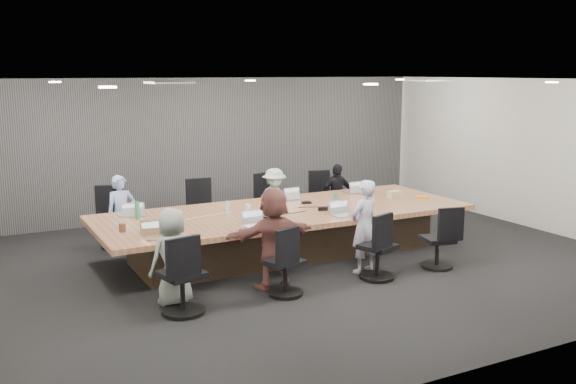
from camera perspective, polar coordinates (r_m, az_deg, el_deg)
name	(u,v)px	position (r m, az deg, el deg)	size (l,w,h in m)	color
floor	(300,262)	(10.03, 1.07, -6.28)	(10.00, 8.00, 0.00)	black
ceiling	(301,80)	(9.60, 1.12, 9.92)	(10.00, 8.00, 0.00)	white
wall_back	(207,147)	(13.33, -7.21, 4.02)	(10.00, 2.80, 0.00)	beige
wall_front	(498,231)	(6.57, 18.14, -3.30)	(10.00, 2.80, 0.00)	beige
wall_right	(534,154)	(12.87, 21.05, 3.15)	(8.00, 2.80, 0.00)	beige
curtain	(208,147)	(13.26, -7.09, 3.98)	(9.80, 0.04, 2.80)	#525254
conference_table	(285,230)	(10.35, -0.26, -3.44)	(6.00, 2.20, 0.74)	#3A2B1D
chair_0	(117,222)	(11.15, -14.96, -2.62)	(0.58, 0.58, 0.87)	black
chair_1	(204,213)	(11.57, -7.45, -1.89)	(0.58, 0.58, 0.85)	black
chair_2	(266,206)	(12.03, -1.97, -1.26)	(0.59, 0.59, 0.88)	black
chair_3	(327,202)	(12.66, 3.46, -0.86)	(0.54, 0.54, 0.79)	black
chair_4	(182,281)	(7.98, -9.38, -7.78)	(0.56, 0.56, 0.83)	black
chair_5	(285,268)	(8.52, -0.23, -6.80)	(0.50, 0.50, 0.73)	black
chair_6	(378,252)	(9.26, 7.96, -5.31)	(0.53, 0.53, 0.78)	black
chair_7	(437,244)	(9.93, 13.14, -4.53)	(0.50, 0.50, 0.74)	black
person_0	(121,214)	(10.77, -14.59, -1.93)	(0.47, 0.31, 1.28)	#92A7DF
laptop_0	(129,214)	(10.22, -13.91, -1.94)	(0.35, 0.24, 0.02)	#B2B2B7
person_2	(274,201)	(11.69, -1.23, -0.80)	(0.78, 0.45, 1.20)	#A4BBA7
laptop_2	(288,198)	(11.18, 0.02, -0.55)	(0.30, 0.21, 0.02)	#B2B2B7
person_3	(336,195)	(12.33, 4.31, -0.25)	(0.70, 0.29, 1.19)	black
laptop_3	(352,192)	(11.85, 5.73, 0.03)	(0.31, 0.21, 0.02)	#B2B2B7
person_4	(173,257)	(8.24, -10.20, -5.69)	(0.61, 0.40, 1.26)	gray
laptop_4	(160,238)	(8.72, -11.32, -4.00)	(0.35, 0.24, 0.02)	#8C6647
person_5	(274,238)	(8.73, -1.30, -4.12)	(1.29, 0.41, 1.39)	brown
laptop_5	(256,226)	(9.20, -2.82, -3.03)	(0.34, 0.24, 0.02)	#B2B2B7
person_6	(364,226)	(9.46, 6.78, -3.06)	(0.50, 0.33, 1.38)	#B0ACC3
laptop_6	(344,215)	(9.89, 4.99, -2.08)	(0.34, 0.23, 0.02)	#B2B2B7
bottle_green_left	(137,211)	(9.86, -13.25, -1.61)	(0.08, 0.08, 0.27)	#3E8D5C
bottle_green_right	(336,201)	(10.38, 4.26, -0.79)	(0.07, 0.07, 0.26)	#3E8D5C
bottle_clear	(227,207)	(10.04, -5.42, -1.37)	(0.06, 0.06, 0.20)	silver
cup_white_far	(248,207)	(10.25, -3.58, -1.38)	(0.08, 0.08, 0.10)	white
cup_white_near	(372,192)	(11.62, 7.49, -0.02)	(0.08, 0.08, 0.10)	white
mug_brown	(122,228)	(9.17, -14.51, -3.08)	(0.10, 0.10, 0.12)	brown
mic_left	(268,217)	(9.73, -1.81, -2.22)	(0.16, 0.10, 0.03)	black
mic_right	(306,202)	(10.79, 1.65, -0.93)	(0.16, 0.11, 0.03)	black
stapler	(323,209)	(10.23, 3.13, -1.51)	(0.16, 0.04, 0.06)	black
canvas_bag	(395,195)	(11.37, 9.47, -0.22)	(0.24, 0.15, 0.13)	tan
snack_packet	(422,197)	(11.44, 11.82, -0.46)	(0.19, 0.13, 0.04)	orange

